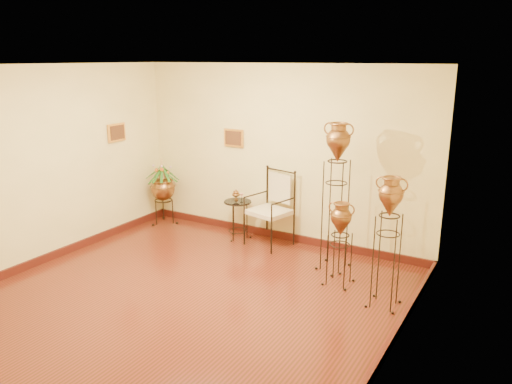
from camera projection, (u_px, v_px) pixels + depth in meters
The scene contains 8 objects.
ground at pixel (186, 299), 6.14m from camera, with size 5.00×5.00×0.00m, color maroon.
room_shell at pixel (180, 161), 5.70m from camera, with size 5.02×5.02×2.81m.
amphora_tall at pixel (336, 195), 6.79m from camera, with size 0.48×0.48×2.08m.
amphora_mid at pixel (388, 242), 5.78m from camera, with size 0.36×0.36×1.61m.
amphora_short at pixel (340, 243), 6.43m from camera, with size 0.37×0.37×1.13m.
planter_urn at pixel (163, 186), 8.80m from camera, with size 0.70×0.70×1.23m.
armchair at pixel (269, 209), 7.79m from camera, with size 0.79×0.76×1.19m.
side_table at pixel (238, 219), 8.14m from camera, with size 0.45×0.45×0.80m.
Camera 1 is at (3.56, -4.39, 2.88)m, focal length 35.00 mm.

